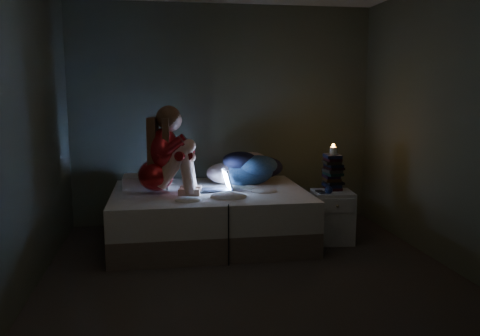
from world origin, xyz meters
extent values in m
cube|color=#332D28|center=(0.00, 0.00, -0.01)|extent=(3.60, 3.80, 0.02)
cube|color=#4E5147|center=(0.00, 1.91, 1.30)|extent=(3.60, 0.02, 2.60)
cube|color=#4E5147|center=(0.00, -1.91, 1.30)|extent=(3.60, 0.02, 2.60)
cube|color=#4E5147|center=(-1.81, 0.00, 1.30)|extent=(0.02, 3.80, 2.60)
cube|color=#4E5147|center=(1.81, 0.00, 1.30)|extent=(0.02, 3.80, 2.60)
cube|color=silver|center=(-0.93, 1.35, 0.62)|extent=(0.47, 0.34, 0.14)
cube|color=silver|center=(1.02, 0.86, 0.27)|extent=(0.45, 0.41, 0.55)
cylinder|color=beige|center=(1.04, 0.96, 0.95)|extent=(0.07, 0.07, 0.08)
cube|color=black|center=(0.88, 0.82, 0.55)|extent=(0.09, 0.15, 0.01)
sphere|color=navy|center=(0.94, 0.74, 0.59)|extent=(0.08, 0.08, 0.08)
camera|label=1|loc=(-0.76, -3.93, 1.58)|focal=36.44mm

